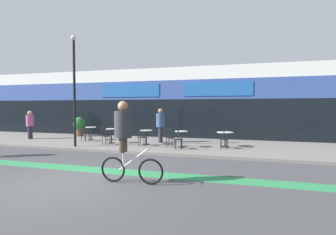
{
  "coord_description": "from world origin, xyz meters",
  "views": [
    {
      "loc": [
        4.52,
        -5.84,
        2.06
      ],
      "look_at": [
        0.67,
        6.97,
        1.51
      ],
      "focal_mm": 28.0,
      "sensor_mm": 36.0,
      "label": 1
    }
  ],
  "objects_px": {
    "bistro_table_1": "(111,133)",
    "bistro_table_0": "(91,131)",
    "cafe_chair_0_near": "(84,132)",
    "cafe_chair_3_side": "(169,136)",
    "planter_pot": "(79,125)",
    "bistro_table_2": "(146,134)",
    "cafe_chair_2_near": "(142,136)",
    "cafe_chair_4_near": "(224,138)",
    "lamp_post": "(74,83)",
    "cafe_chair_3_near": "(178,138)",
    "cafe_chair_1_near": "(105,135)",
    "bistro_table_4": "(225,136)",
    "pedestrian_far_end": "(30,122)",
    "cyclist_0": "(125,135)",
    "pedestrian_near_end": "(161,122)",
    "bistro_table_3": "(181,136)"
  },
  "relations": [
    {
      "from": "cyclist_0",
      "to": "bistro_table_2",
      "type": "bearing_deg",
      "value": 103.17
    },
    {
      "from": "bistro_table_2",
      "to": "pedestrian_near_end",
      "type": "xyz_separation_m",
      "value": [
        0.45,
        0.98,
        0.57
      ]
    },
    {
      "from": "bistro_table_2",
      "to": "bistro_table_3",
      "type": "xyz_separation_m",
      "value": [
        1.95,
        -0.38,
        0.02
      ]
    },
    {
      "from": "cafe_chair_3_side",
      "to": "planter_pot",
      "type": "xyz_separation_m",
      "value": [
        -6.98,
        2.74,
        0.18
      ]
    },
    {
      "from": "pedestrian_near_end",
      "to": "cafe_chair_0_near",
      "type": "bearing_deg",
      "value": 14.68
    },
    {
      "from": "pedestrian_far_end",
      "to": "bistro_table_1",
      "type": "bearing_deg",
      "value": 177.32
    },
    {
      "from": "cafe_chair_4_near",
      "to": "pedestrian_far_end",
      "type": "xyz_separation_m",
      "value": [
        -11.52,
        0.48,
        0.49
      ]
    },
    {
      "from": "bistro_table_0",
      "to": "bistro_table_2",
      "type": "height_order",
      "value": "bistro_table_0"
    },
    {
      "from": "cyclist_0",
      "to": "cafe_chair_1_near",
      "type": "bearing_deg",
      "value": 121.57
    },
    {
      "from": "cafe_chair_1_near",
      "to": "pedestrian_near_end",
      "type": "xyz_separation_m",
      "value": [
        2.42,
        1.66,
        0.58
      ]
    },
    {
      "from": "lamp_post",
      "to": "cafe_chair_4_near",
      "type": "bearing_deg",
      "value": 10.76
    },
    {
      "from": "cafe_chair_3_side",
      "to": "bistro_table_1",
      "type": "bearing_deg",
      "value": -177.99
    },
    {
      "from": "bistro_table_4",
      "to": "lamp_post",
      "type": "height_order",
      "value": "lamp_post"
    },
    {
      "from": "cafe_chair_1_near",
      "to": "cafe_chair_3_side",
      "type": "relative_size",
      "value": 1.0
    },
    {
      "from": "cafe_chair_3_near",
      "to": "cafe_chair_1_near",
      "type": "bearing_deg",
      "value": 78.37
    },
    {
      "from": "cafe_chair_0_near",
      "to": "lamp_post",
      "type": "relative_size",
      "value": 0.17
    },
    {
      "from": "bistro_table_4",
      "to": "cafe_chair_1_near",
      "type": "height_order",
      "value": "cafe_chair_1_near"
    },
    {
      "from": "bistro_table_1",
      "to": "bistro_table_0",
      "type": "bearing_deg",
      "value": 155.38
    },
    {
      "from": "planter_pot",
      "to": "bistro_table_2",
      "type": "bearing_deg",
      "value": -22.71
    },
    {
      "from": "bistro_table_2",
      "to": "bistro_table_4",
      "type": "bearing_deg",
      "value": 5.42
    },
    {
      "from": "cafe_chair_2_near",
      "to": "cafe_chair_3_side",
      "type": "relative_size",
      "value": 1.0
    },
    {
      "from": "pedestrian_far_end",
      "to": "cyclist_0",
      "type": "bearing_deg",
      "value": 146.2
    },
    {
      "from": "bistro_table_2",
      "to": "cafe_chair_2_near",
      "type": "bearing_deg",
      "value": -89.56
    },
    {
      "from": "cafe_chair_2_near",
      "to": "cyclist_0",
      "type": "height_order",
      "value": "cyclist_0"
    },
    {
      "from": "pedestrian_far_end",
      "to": "planter_pot",
      "type": "bearing_deg",
      "value": -131.93
    },
    {
      "from": "bistro_table_2",
      "to": "pedestrian_far_end",
      "type": "bearing_deg",
      "value": 178.31
    },
    {
      "from": "bistro_table_1",
      "to": "cafe_chair_1_near",
      "type": "height_order",
      "value": "cafe_chair_1_near"
    },
    {
      "from": "bistro_table_0",
      "to": "lamp_post",
      "type": "height_order",
      "value": "lamp_post"
    },
    {
      "from": "cafe_chair_0_near",
      "to": "cyclist_0",
      "type": "relative_size",
      "value": 0.41
    },
    {
      "from": "bistro_table_0",
      "to": "bistro_table_1",
      "type": "height_order",
      "value": "bistro_table_1"
    },
    {
      "from": "cafe_chair_3_near",
      "to": "cafe_chair_4_near",
      "type": "xyz_separation_m",
      "value": [
        1.97,
        0.75,
        0.0
      ]
    },
    {
      "from": "planter_pot",
      "to": "pedestrian_near_end",
      "type": "bearing_deg",
      "value": -12.83
    },
    {
      "from": "cafe_chair_3_near",
      "to": "cafe_chair_3_side",
      "type": "height_order",
      "value": "same"
    },
    {
      "from": "bistro_table_4",
      "to": "planter_pot",
      "type": "relative_size",
      "value": 0.63
    },
    {
      "from": "bistro_table_4",
      "to": "cafe_chair_0_near",
      "type": "relative_size",
      "value": 0.88
    },
    {
      "from": "bistro_table_1",
      "to": "bistro_table_4",
      "type": "height_order",
      "value": "bistro_table_1"
    },
    {
      "from": "cafe_chair_0_near",
      "to": "cafe_chair_3_near",
      "type": "distance_m",
      "value": 5.83
    },
    {
      "from": "cafe_chair_4_near",
      "to": "planter_pot",
      "type": "height_order",
      "value": "planter_pot"
    },
    {
      "from": "bistro_table_0",
      "to": "cafe_chair_4_near",
      "type": "xyz_separation_m",
      "value": [
        7.67,
        -1.02,
        -0.01
      ]
    },
    {
      "from": "pedestrian_near_end",
      "to": "pedestrian_far_end",
      "type": "xyz_separation_m",
      "value": [
        -8.05,
        -0.75,
        -0.09
      ]
    },
    {
      "from": "bistro_table_2",
      "to": "cafe_chair_4_near",
      "type": "bearing_deg",
      "value": -3.68
    },
    {
      "from": "cafe_chair_0_near",
      "to": "pedestrian_far_end",
      "type": "height_order",
      "value": "pedestrian_far_end"
    },
    {
      "from": "cafe_chair_0_near",
      "to": "cyclist_0",
      "type": "height_order",
      "value": "cyclist_0"
    },
    {
      "from": "bistro_table_4",
      "to": "bistro_table_2",
      "type": "bearing_deg",
      "value": -174.58
    },
    {
      "from": "bistro_table_1",
      "to": "cafe_chair_1_near",
      "type": "distance_m",
      "value": 0.63
    },
    {
      "from": "pedestrian_far_end",
      "to": "cafe_chair_1_near",
      "type": "bearing_deg",
      "value": 171.02
    },
    {
      "from": "cafe_chair_4_near",
      "to": "planter_pot",
      "type": "xyz_separation_m",
      "value": [
        -9.58,
        2.62,
        0.18
      ]
    },
    {
      "from": "bistro_table_2",
      "to": "bistro_table_4",
      "type": "distance_m",
      "value": 3.95
    },
    {
      "from": "bistro_table_0",
      "to": "bistro_table_2",
      "type": "distance_m",
      "value": 3.83
    },
    {
      "from": "cafe_chair_0_near",
      "to": "cafe_chair_3_side",
      "type": "bearing_deg",
      "value": -90.78
    }
  ]
}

